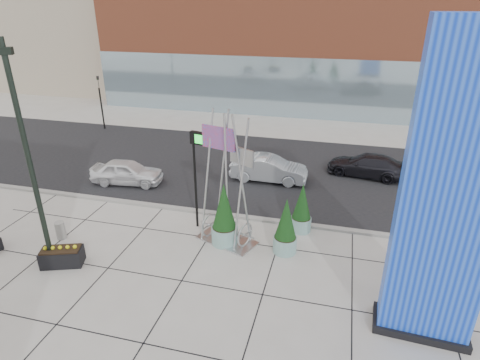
% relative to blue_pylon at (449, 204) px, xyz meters
% --- Properties ---
extents(ground, '(160.00, 160.00, 0.00)m').
position_rel_blue_pylon_xyz_m(ground, '(-9.00, 1.36, -4.39)').
color(ground, '#9E9991').
rests_on(ground, ground).
extents(street_asphalt, '(80.00, 12.00, 0.02)m').
position_rel_blue_pylon_xyz_m(street_asphalt, '(-9.00, 11.36, -4.38)').
color(street_asphalt, black).
rests_on(street_asphalt, ground).
extents(curb_edge, '(80.00, 0.30, 0.12)m').
position_rel_blue_pylon_xyz_m(curb_edge, '(-9.00, 5.36, -4.33)').
color(curb_edge, gray).
rests_on(curb_edge, ground).
extents(tower_podium, '(34.00, 10.00, 11.00)m').
position_rel_blue_pylon_xyz_m(tower_podium, '(-8.00, 28.36, 1.11)').
color(tower_podium, '#AF5132').
rests_on(tower_podium, ground).
extents(tower_glass_front, '(34.00, 0.60, 5.00)m').
position_rel_blue_pylon_xyz_m(tower_glass_front, '(-8.00, 23.56, -1.89)').
color(tower_glass_front, '#8CA5B2').
rests_on(tower_glass_front, ground).
extents(blue_pylon, '(2.79, 1.38, 9.08)m').
position_rel_blue_pylon_xyz_m(blue_pylon, '(0.00, 0.00, 0.00)').
color(blue_pylon, '#0D35CB').
rests_on(blue_pylon, ground).
extents(lamp_post, '(0.57, 0.46, 8.32)m').
position_rel_blue_pylon_xyz_m(lamp_post, '(-13.16, 0.03, -0.98)').
color(lamp_post, black).
rests_on(lamp_post, ground).
extents(public_art_sculpture, '(2.75, 2.03, 5.63)m').
position_rel_blue_pylon_xyz_m(public_art_sculpture, '(-7.13, 3.32, -2.91)').
color(public_art_sculpture, '#B8BABD').
rests_on(public_art_sculpture, ground).
extents(concrete_bollard, '(0.40, 0.40, 0.78)m').
position_rel_blue_pylon_xyz_m(concrete_bollard, '(-14.04, 1.75, -4.00)').
color(concrete_bollard, gray).
rests_on(concrete_bollard, ground).
extents(overhead_street_sign, '(2.09, 0.65, 4.45)m').
position_rel_blue_pylon_xyz_m(overhead_street_sign, '(-8.01, 4.16, -0.56)').
color(overhead_street_sign, black).
rests_on(overhead_street_sign, ground).
extents(round_planter_east, '(0.90, 0.90, 2.25)m').
position_rel_blue_pylon_xyz_m(round_planter_east, '(-4.24, 4.96, -3.32)').
color(round_planter_east, '#7CA7A1').
rests_on(round_planter_east, ground).
extents(round_planter_mid, '(0.95, 0.95, 2.38)m').
position_rel_blue_pylon_xyz_m(round_planter_mid, '(-4.67, 3.16, -3.26)').
color(round_planter_mid, '#7CA7A1').
rests_on(round_planter_mid, ground).
extents(round_planter_west, '(1.09, 1.09, 2.72)m').
position_rel_blue_pylon_xyz_m(round_planter_west, '(-7.20, 3.16, -3.10)').
color(round_planter_west, '#7CA7A1').
rests_on(round_planter_west, ground).
extents(box_planter_south, '(1.69, 1.23, 0.84)m').
position_rel_blue_pylon_xyz_m(box_planter_south, '(-12.80, 0.16, -4.00)').
color(box_planter_south, black).
rests_on(box_planter_south, ground).
extents(car_white_west, '(4.07, 2.06, 1.33)m').
position_rel_blue_pylon_xyz_m(car_white_west, '(-14.09, 7.54, -3.72)').
color(car_white_west, white).
rests_on(car_white_west, ground).
extents(car_silver_mid, '(4.25, 1.49, 1.40)m').
position_rel_blue_pylon_xyz_m(car_silver_mid, '(-6.61, 9.86, -3.69)').
color(car_silver_mid, '#B7BBBF').
rests_on(car_silver_mid, ground).
extents(car_dark_east, '(4.64, 2.49, 1.28)m').
position_rel_blue_pylon_xyz_m(car_dark_east, '(-1.29, 11.93, -3.75)').
color(car_dark_east, black).
rests_on(car_dark_east, ground).
extents(traffic_signal, '(0.15, 0.18, 4.10)m').
position_rel_blue_pylon_xyz_m(traffic_signal, '(-21.00, 16.36, -2.09)').
color(traffic_signal, black).
rests_on(traffic_signal, ground).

